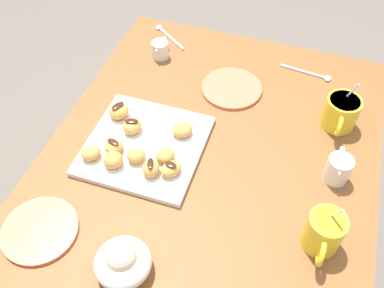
# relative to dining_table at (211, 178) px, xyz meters

# --- Properties ---
(ground_plane) EXTENTS (8.00, 8.00, 0.00)m
(ground_plane) POSITION_rel_dining_table_xyz_m (0.00, 0.00, -0.62)
(ground_plane) COLOR #665B51
(dining_table) EXTENTS (1.00, 0.84, 0.76)m
(dining_table) POSITION_rel_dining_table_xyz_m (0.00, 0.00, 0.00)
(dining_table) COLOR brown
(dining_table) RESTS_ON ground_plane
(pastry_plate_square) EXTENTS (0.30, 0.30, 0.02)m
(pastry_plate_square) POSITION_rel_dining_table_xyz_m (0.06, -0.17, 0.15)
(pastry_plate_square) COLOR silver
(pastry_plate_square) RESTS_ON dining_table
(coffee_mug_yellow_left) EXTENTS (0.13, 0.09, 0.14)m
(coffee_mug_yellow_left) POSITION_rel_dining_table_xyz_m (-0.19, 0.30, 0.19)
(coffee_mug_yellow_left) COLOR yellow
(coffee_mug_yellow_left) RESTS_ON dining_table
(coffee_mug_yellow_right) EXTENTS (0.12, 0.08, 0.15)m
(coffee_mug_yellow_right) POSITION_rel_dining_table_xyz_m (0.19, 0.30, 0.19)
(coffee_mug_yellow_right) COLOR yellow
(coffee_mug_yellow_right) RESTS_ON dining_table
(cream_pitcher_white) EXTENTS (0.10, 0.06, 0.07)m
(cream_pitcher_white) POSITION_rel_dining_table_xyz_m (-0.00, 0.31, 0.18)
(cream_pitcher_white) COLOR silver
(cream_pitcher_white) RESTS_ON dining_table
(ice_cream_bowl) EXTENTS (0.12, 0.12, 0.09)m
(ice_cream_bowl) POSITION_rel_dining_table_xyz_m (0.38, -0.08, 0.18)
(ice_cream_bowl) COLOR silver
(ice_cream_bowl) RESTS_ON dining_table
(chocolate_sauce_pitcher) EXTENTS (0.09, 0.05, 0.06)m
(chocolate_sauce_pitcher) POSITION_rel_dining_table_xyz_m (-0.31, -0.27, 0.17)
(chocolate_sauce_pitcher) COLOR silver
(chocolate_sauce_pitcher) RESTS_ON dining_table
(saucer_coral_left) EXTENTS (0.17, 0.17, 0.01)m
(saucer_coral_left) POSITION_rel_dining_table_xyz_m (0.36, -0.30, 0.14)
(saucer_coral_left) COLOR #E5704C
(saucer_coral_left) RESTS_ON dining_table
(saucer_coral_right) EXTENTS (0.18, 0.18, 0.01)m
(saucer_coral_right) POSITION_rel_dining_table_xyz_m (-0.23, -0.01, 0.14)
(saucer_coral_right) COLOR #E5704C
(saucer_coral_right) RESTS_ON dining_table
(loose_spoon_near_saucer) EXTENTS (0.04, 0.16, 0.01)m
(loose_spoon_near_saucer) POSITION_rel_dining_table_xyz_m (-0.37, 0.21, 0.14)
(loose_spoon_near_saucer) COLOR silver
(loose_spoon_near_saucer) RESTS_ON dining_table
(loose_spoon_by_plate) EXTENTS (0.11, 0.13, 0.01)m
(loose_spoon_by_plate) POSITION_rel_dining_table_xyz_m (-0.43, -0.29, 0.14)
(loose_spoon_by_plate) COLOR silver
(loose_spoon_by_plate) RESTS_ON dining_table
(beignet_0) EXTENTS (0.06, 0.06, 0.03)m
(beignet_0) POSITION_rel_dining_table_xyz_m (0.10, -0.23, 0.17)
(beignet_0) COLOR #D19347
(beignet_0) RESTS_ON pastry_plate_square
(chocolate_drizzle_0) EXTENTS (0.03, 0.04, 0.00)m
(chocolate_drizzle_0) POSITION_rel_dining_table_xyz_m (0.10, -0.23, 0.19)
(chocolate_drizzle_0) COLOR #381E11
(chocolate_drizzle_0) RESTS_ON beignet_0
(beignet_1) EXTENTS (0.05, 0.05, 0.04)m
(beignet_1) POSITION_rel_dining_table_xyz_m (0.02, -0.22, 0.17)
(beignet_1) COLOR #D19347
(beignet_1) RESTS_ON pastry_plate_square
(chocolate_drizzle_1) EXTENTS (0.03, 0.04, 0.00)m
(chocolate_drizzle_1) POSITION_rel_dining_table_xyz_m (0.02, -0.22, 0.19)
(chocolate_drizzle_1) COLOR #381E11
(chocolate_drizzle_1) RESTS_ON beignet_1
(beignet_2) EXTENTS (0.06, 0.06, 0.04)m
(beignet_2) POSITION_rel_dining_table_xyz_m (0.14, -0.21, 0.17)
(beignet_2) COLOR #D19347
(beignet_2) RESTS_ON pastry_plate_square
(beignet_3) EXTENTS (0.06, 0.05, 0.04)m
(beignet_3) POSITION_rel_dining_table_xyz_m (0.14, -0.12, 0.17)
(beignet_3) COLOR #D19347
(beignet_3) RESTS_ON pastry_plate_square
(chocolate_drizzle_3) EXTENTS (0.04, 0.03, 0.00)m
(chocolate_drizzle_3) POSITION_rel_dining_table_xyz_m (0.14, -0.12, 0.19)
(chocolate_drizzle_3) COLOR #381E11
(chocolate_drizzle_3) RESTS_ON beignet_3
(beignet_4) EXTENTS (0.07, 0.07, 0.03)m
(beignet_4) POSITION_rel_dining_table_xyz_m (0.12, -0.07, 0.17)
(beignet_4) COLOR #D19347
(beignet_4) RESTS_ON pastry_plate_square
(chocolate_drizzle_4) EXTENTS (0.02, 0.03, 0.00)m
(chocolate_drizzle_4) POSITION_rel_dining_table_xyz_m (0.12, -0.07, 0.19)
(chocolate_drizzle_4) COLOR #381E11
(chocolate_drizzle_4) RESTS_ON beignet_4
(beignet_5) EXTENTS (0.06, 0.06, 0.03)m
(beignet_5) POSITION_rel_dining_table_xyz_m (0.11, -0.17, 0.17)
(beignet_5) COLOR #D19347
(beignet_5) RESTS_ON pastry_plate_square
(beignet_6) EXTENTS (0.07, 0.07, 0.03)m
(beignet_6) POSITION_rel_dining_table_xyz_m (-0.01, -0.09, 0.17)
(beignet_6) COLOR #D19347
(beignet_6) RESTS_ON pastry_plate_square
(beignet_7) EXTENTS (0.07, 0.07, 0.03)m
(beignet_7) POSITION_rel_dining_table_xyz_m (0.14, -0.28, 0.17)
(beignet_7) COLOR #D19347
(beignet_7) RESTS_ON pastry_plate_square
(beignet_8) EXTENTS (0.08, 0.08, 0.04)m
(beignet_8) POSITION_rel_dining_table_xyz_m (-0.01, -0.27, 0.17)
(beignet_8) COLOR #D19347
(beignet_8) RESTS_ON pastry_plate_square
(chocolate_drizzle_8) EXTENTS (0.04, 0.03, 0.00)m
(chocolate_drizzle_8) POSITION_rel_dining_table_xyz_m (-0.01, -0.27, 0.19)
(chocolate_drizzle_8) COLOR #381E11
(chocolate_drizzle_8) RESTS_ON beignet_8
(beignet_9) EXTENTS (0.06, 0.06, 0.03)m
(beignet_9) POSITION_rel_dining_table_xyz_m (0.09, -0.10, 0.17)
(beignet_9) COLOR #D19347
(beignet_9) RESTS_ON pastry_plate_square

